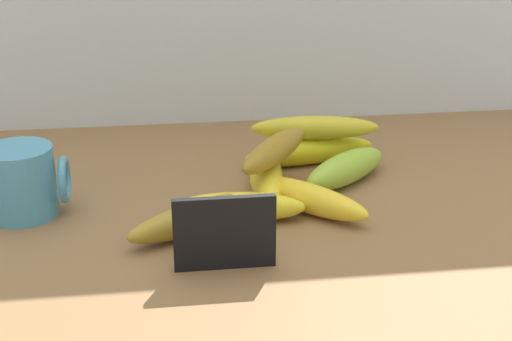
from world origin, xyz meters
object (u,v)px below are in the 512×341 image
coffee_mug (23,182)px  banana_6 (315,128)px  banana_0 (310,152)px  banana_4 (306,197)px  banana_3 (346,168)px  banana_7 (275,150)px  banana_2 (266,175)px  banana_5 (240,208)px  banana_1 (201,216)px  chalkboard_sign (225,236)px

coffee_mug → banana_6: bearing=17.4°
banana_0 → banana_4: (-3.56, -15.78, 0.03)cm
banana_0 → banana_6: 3.66cm
banana_3 → banana_7: 11.02cm
banana_2 → banana_4: bearing=-60.0°
banana_4 → banana_5: banana_4 is taller
banana_2 → banana_6: bearing=46.7°
banana_2 → banana_3: 11.12cm
banana_1 → banana_4: (13.44, 3.69, -0.03)cm
chalkboard_sign → banana_6: bearing=61.3°
chalkboard_sign → banana_1: (-2.05, 9.02, -1.92)cm
banana_4 → banana_0: bearing=77.3°
chalkboard_sign → coffee_mug: coffee_mug is taller
banana_3 → banana_1: bearing=-150.2°
banana_5 → banana_6: (12.77, 17.75, 3.62)cm
chalkboard_sign → banana_3: bearing=48.4°
banana_4 → banana_1: bearing=-164.7°
banana_3 → banana_6: (-2.73, 7.90, 3.28)cm
banana_0 → banana_1: (-17.00, -19.47, 0.06)cm
banana_2 → banana_7: banana_7 is taller
banana_2 → banana_5: (-4.42, -8.88, -0.35)cm
banana_2 → banana_4: 8.17cm
coffee_mug → banana_0: coffee_mug is taller
banana_2 → banana_5: size_ratio=1.17×
banana_1 → banana_6: (17.71, 19.63, 3.53)cm
chalkboard_sign → banana_4: size_ratio=0.62×
banana_0 → banana_3: size_ratio=1.26×
banana_6 → banana_5: bearing=-125.7°
banana_6 → banana_4: bearing=-105.0°
banana_2 → banana_6: (8.35, 8.87, 3.28)cm
banana_6 → banana_3: bearing=-70.9°
banana_3 → banana_5: bearing=-147.6°
coffee_mug → banana_7: (31.70, 2.40, 1.71)cm
banana_3 → banana_5: (-15.50, -9.85, -0.35)cm
coffee_mug → banana_7: bearing=4.3°
banana_4 → banana_6: banana_6 is taller
banana_0 → banana_5: size_ratio=1.24×
banana_1 → banana_6: banana_6 is taller
banana_1 → coffee_mug: bearing=160.9°
banana_0 → banana_1: bearing=-131.1°
banana_5 → banana_4: bearing=12.0°
chalkboard_sign → coffee_mug: 28.61cm
coffee_mug → banana_3: 42.09cm
banana_0 → banana_1: banana_1 is taller
banana_5 → banana_0: bearing=55.6°
banana_2 → banana_3: size_ratio=1.19×
banana_7 → banana_3: bearing=10.8°
chalkboard_sign → banana_2: bearing=69.7°
coffee_mug → banana_6: (39.08, 12.23, 1.04)cm
banana_2 → banana_4: size_ratio=1.05×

